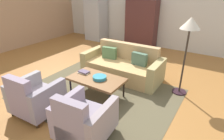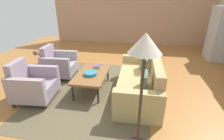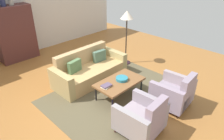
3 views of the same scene
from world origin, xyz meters
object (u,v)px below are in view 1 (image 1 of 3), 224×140
at_px(coffee_table, 97,80).
at_px(armchair_left, 34,98).
at_px(cabinet, 141,24).
at_px(refrigerator, 96,19).
at_px(fruit_bowl, 100,78).
at_px(book_stack, 84,72).
at_px(couch, 123,66).
at_px(armchair_right, 83,121).
at_px(floor_lamp, 189,31).

xyz_separation_m(coffee_table, armchair_left, (-0.60, -1.17, -0.06)).
xyz_separation_m(armchair_left, cabinet, (-0.18, 5.13, 0.56)).
bearing_deg(cabinet, refrigerator, -177.20).
relative_size(coffee_table, refrigerator, 0.65).
height_order(fruit_bowl, book_stack, fruit_bowl).
xyz_separation_m(couch, armchair_right, (0.61, -2.35, 0.06)).
xyz_separation_m(coffee_table, cabinet, (-0.78, 3.96, 0.50)).
xyz_separation_m(couch, refrigerator, (-2.92, 2.67, 0.64)).
bearing_deg(floor_lamp, coffee_table, -143.43).
bearing_deg(floor_lamp, refrigerator, 148.56).
distance_m(couch, armchair_right, 2.43).
height_order(couch, armchair_left, armchair_left).
xyz_separation_m(fruit_bowl, cabinet, (-0.86, 3.96, 0.43)).
distance_m(couch, floor_lamp, 1.92).
xyz_separation_m(refrigerator, floor_lamp, (4.45, -2.72, 0.52)).
relative_size(armchair_left, floor_lamp, 0.51).
height_order(armchair_left, book_stack, armchair_left).
relative_size(fruit_bowl, refrigerator, 0.16).
distance_m(armchair_right, fruit_bowl, 1.28).
relative_size(cabinet, refrigerator, 0.97).
height_order(couch, fruit_bowl, couch).
relative_size(fruit_bowl, cabinet, 0.17).
height_order(cabinet, refrigerator, refrigerator).
bearing_deg(book_stack, coffee_table, -6.79).
bearing_deg(floor_lamp, armchair_left, -132.75).
bearing_deg(couch, book_stack, 70.10).
relative_size(couch, fruit_bowl, 7.07).
relative_size(armchair_left, book_stack, 3.19).
distance_m(coffee_table, armchair_left, 1.31).
xyz_separation_m(armchair_left, armchair_right, (1.20, 0.00, 0.00)).
bearing_deg(cabinet, coffee_table, -78.87).
height_order(couch, floor_lamp, floor_lamp).
xyz_separation_m(couch, armchair_left, (-0.59, -2.35, 0.06)).
distance_m(fruit_bowl, floor_lamp, 2.08).
distance_m(couch, fruit_bowl, 1.20).
bearing_deg(armchair_right, floor_lamp, 63.40).
distance_m(couch, cabinet, 2.95).
height_order(book_stack, floor_lamp, floor_lamp).
distance_m(couch, armchair_left, 2.43).
bearing_deg(refrigerator, floor_lamp, -31.44).
relative_size(coffee_table, armchair_left, 1.36).
xyz_separation_m(coffee_table, fruit_bowl, (0.08, 0.00, 0.07)).
height_order(coffee_table, floor_lamp, floor_lamp).
xyz_separation_m(armchair_right, fruit_bowl, (-0.52, 1.17, 0.13)).
bearing_deg(refrigerator, armchair_left, -65.21).
xyz_separation_m(book_stack, floor_lamp, (1.93, 1.09, 0.98)).
relative_size(armchair_right, refrigerator, 0.48).
bearing_deg(armchair_right, cabinet, 100.46).
bearing_deg(refrigerator, fruit_bowl, -52.14).
bearing_deg(book_stack, cabinet, 95.60).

